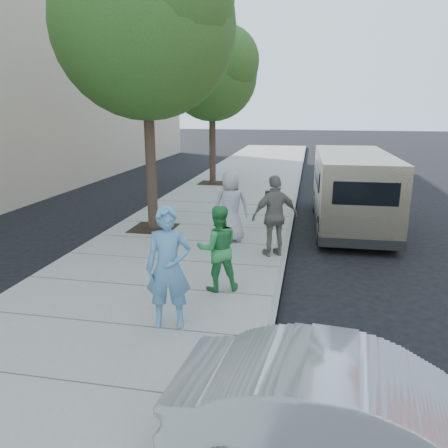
# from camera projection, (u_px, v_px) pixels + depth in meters

# --- Properties ---
(ground) EXTENTS (120.00, 120.00, 0.00)m
(ground) POSITION_uv_depth(u_px,v_px,m) (216.00, 269.00, 9.55)
(ground) COLOR black
(ground) RESTS_ON ground
(sidewalk) EXTENTS (5.00, 60.00, 0.15)m
(sidewalk) POSITION_uv_depth(u_px,v_px,m) (172.00, 263.00, 9.72)
(sidewalk) COLOR gray
(sidewalk) RESTS_ON ground
(curb_face) EXTENTS (0.12, 60.00, 0.16)m
(curb_face) POSITION_uv_depth(u_px,v_px,m) (282.00, 271.00, 9.26)
(curb_face) COLOR gray
(curb_face) RESTS_ON ground
(tree_near) EXTENTS (4.62, 4.60, 7.53)m
(tree_near) POSITION_uv_depth(u_px,v_px,m) (146.00, 19.00, 10.80)
(tree_near) COLOR black
(tree_near) RESTS_ON sidewalk
(tree_far) EXTENTS (3.92, 3.80, 6.49)m
(tree_far) POSITION_uv_depth(u_px,v_px,m) (213.00, 71.00, 18.18)
(tree_far) COLOR black
(tree_far) RESTS_ON sidewalk
(parking_meter) EXTENTS (0.31, 0.17, 1.45)m
(parking_meter) POSITION_uv_depth(u_px,v_px,m) (271.00, 208.00, 10.00)
(parking_meter) COLOR gray
(parking_meter) RESTS_ON sidewalk
(van) EXTENTS (2.10, 5.90, 2.17)m
(van) POSITION_uv_depth(u_px,v_px,m) (351.00, 188.00, 12.65)
(van) COLOR tan
(van) RESTS_ON ground
(sedan) EXTENTS (3.79, 1.61, 1.21)m
(sedan) POSITION_uv_depth(u_px,v_px,m) (362.00, 422.00, 4.06)
(sedan) COLOR #B1B5B8
(sedan) RESTS_ON ground
(person_officer) EXTENTS (0.77, 0.58, 1.89)m
(person_officer) POSITION_uv_depth(u_px,v_px,m) (169.00, 268.00, 6.56)
(person_officer) COLOR #5A96BF
(person_officer) RESTS_ON sidewalk
(person_green_shirt) EXTENTS (0.94, 0.85, 1.60)m
(person_green_shirt) POSITION_uv_depth(u_px,v_px,m) (218.00, 248.00, 7.94)
(person_green_shirt) COLOR green
(person_green_shirt) RESTS_ON sidewalk
(person_gray_shirt) EXTENTS (0.99, 0.78, 1.79)m
(person_gray_shirt) POSITION_uv_depth(u_px,v_px,m) (231.00, 206.00, 10.85)
(person_gray_shirt) COLOR #ADACAF
(person_gray_shirt) RESTS_ON sidewalk
(person_striped_polo) EXTENTS (1.16, 0.90, 1.84)m
(person_striped_polo) POSITION_uv_depth(u_px,v_px,m) (275.00, 216.00, 9.77)
(person_striped_polo) COLOR slate
(person_striped_polo) RESTS_ON sidewalk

